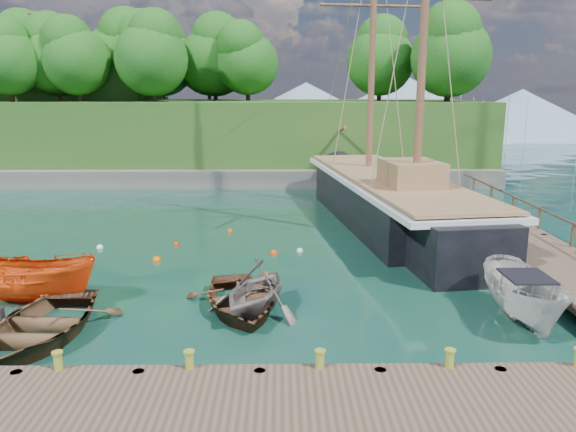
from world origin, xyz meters
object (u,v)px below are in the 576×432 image
cabin_boat_white (523,321)px  rowboat_2 (240,310)px  motorboat_orange (33,302)px  rowboat_0 (43,337)px  schooner (388,203)px  rowboat_1 (256,313)px

cabin_boat_white → rowboat_2: bearing=175.4°
rowboat_2 → motorboat_orange: 6.96m
rowboat_0 → schooner: schooner is taller
cabin_boat_white → rowboat_1: bearing=176.7°
rowboat_0 → rowboat_2: (5.48, 1.92, 0.00)m
cabin_boat_white → schooner: schooner is taller
rowboat_1 → cabin_boat_white: (8.16, -0.71, 0.00)m
rowboat_0 → cabin_boat_white: bearing=6.7°
rowboat_2 → cabin_boat_white: 8.73m
motorboat_orange → cabin_boat_white: (15.59, -1.74, 0.00)m
schooner → motorboat_orange: bearing=-148.9°
rowboat_1 → cabin_boat_white: 8.20m
motorboat_orange → schooner: size_ratio=0.17×
motorboat_orange → schooner: (13.87, 11.08, 1.08)m
rowboat_0 → rowboat_1: rowboat_1 is taller
motorboat_orange → schooner: schooner is taller
cabin_boat_white → rowboat_0: bearing=-174.5°
rowboat_0 → schooner: size_ratio=0.19×
rowboat_0 → motorboat_orange: (-1.43, 2.70, 0.00)m
motorboat_orange → cabin_boat_white: 15.69m
rowboat_0 → cabin_boat_white: 14.19m
cabin_boat_white → schooner: (-1.73, 12.83, 1.08)m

